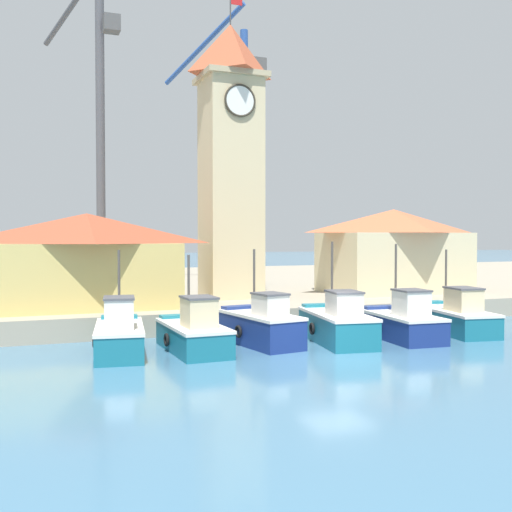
# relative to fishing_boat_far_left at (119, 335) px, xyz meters

# --- Properties ---
(ground_plane) EXTENTS (300.00, 300.00, 0.00)m
(ground_plane) POSITION_rel_fishing_boat_far_left_xyz_m (7.55, -3.16, -0.75)
(ground_plane) COLOR teal
(quay_wharf) EXTENTS (120.00, 40.00, 1.02)m
(quay_wharf) POSITION_rel_fishing_boat_far_left_xyz_m (7.55, 23.34, -0.24)
(quay_wharf) COLOR #9E937F
(quay_wharf) RESTS_ON ground
(fishing_boat_far_left) EXTENTS (2.42, 4.79, 3.96)m
(fishing_boat_far_left) POSITION_rel_fishing_boat_far_left_xyz_m (0.00, 0.00, 0.00)
(fishing_boat_far_left) COLOR #196B7F
(fishing_boat_far_left) RESTS_ON ground
(fishing_boat_left_outer) EXTENTS (2.09, 4.69, 3.74)m
(fishing_boat_left_outer) POSITION_rel_fishing_boat_far_left_xyz_m (2.79, -0.37, -0.02)
(fishing_boat_left_outer) COLOR #196B7F
(fishing_boat_left_outer) RESTS_ON ground
(fishing_boat_left_inner) EXTENTS (2.44, 4.56, 3.95)m
(fishing_boat_left_inner) POSITION_rel_fishing_boat_far_left_xyz_m (5.77, 0.03, 0.04)
(fishing_boat_left_inner) COLOR navy
(fishing_boat_left_inner) RESTS_ON ground
(fishing_boat_mid_left) EXTENTS (2.66, 5.18, 4.26)m
(fishing_boat_mid_left) POSITION_rel_fishing_boat_far_left_xyz_m (8.96, -0.62, 0.04)
(fishing_boat_mid_left) COLOR #196B7F
(fishing_boat_mid_left) RESTS_ON ground
(fishing_boat_center) EXTENTS (2.31, 4.58, 4.15)m
(fishing_boat_center) POSITION_rel_fishing_boat_far_left_xyz_m (11.99, -0.96, -0.00)
(fishing_boat_center) COLOR navy
(fishing_boat_center) RESTS_ON ground
(fishing_boat_mid_right) EXTENTS (2.72, 5.45, 3.86)m
(fishing_boat_mid_right) POSITION_rel_fishing_boat_far_left_xyz_m (15.35, -0.20, -0.02)
(fishing_boat_mid_right) COLOR #196B7F
(fishing_boat_mid_right) RESTS_ON ground
(clock_tower) EXTENTS (3.54, 3.54, 17.02)m
(clock_tower) POSITION_rel_fishing_boat_far_left_xyz_m (7.64, 9.47, 8.41)
(clock_tower) COLOR beige
(clock_tower) RESTS_ON quay_wharf
(warehouse_left) EXTENTS (8.85, 5.48, 4.59)m
(warehouse_left) POSITION_rel_fishing_boat_far_left_xyz_m (-0.47, 7.31, 2.63)
(warehouse_left) COLOR tan
(warehouse_left) RESTS_ON quay_wharf
(warehouse_right) EXTENTS (8.79, 5.74, 5.17)m
(warehouse_right) POSITION_rel_fishing_boat_far_left_xyz_m (18.26, 9.05, 2.92)
(warehouse_right) COLOR beige
(warehouse_right) RESTS_ON quay_wharf
(port_crane_near) EXTENTS (5.49, 8.35, 20.29)m
(port_crane_near) POSITION_rel_fishing_boat_far_left_xyz_m (11.32, 18.01, 7.67)
(port_crane_near) COLOR navy
(port_crane_near) RESTS_ON quay_wharf
(port_crane_far) EXTENTS (4.35, 6.89, 20.61)m
(port_crane_far) POSITION_rel_fishing_boat_far_left_xyz_m (1.17, 16.33, 7.98)
(port_crane_far) COLOR #353539
(port_crane_far) RESTS_ON quay_wharf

